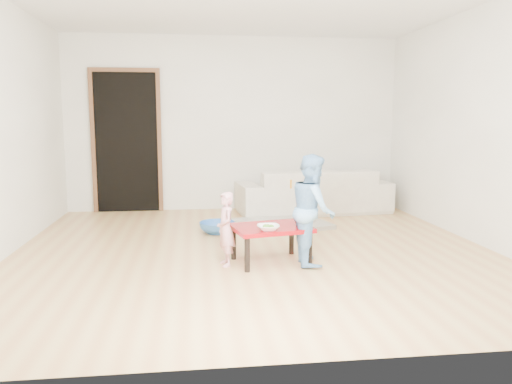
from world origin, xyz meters
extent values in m
cube|color=tan|center=(0.00, 0.00, 0.00)|extent=(5.00, 5.00, 0.01)
cube|color=white|center=(0.00, 2.50, 1.30)|extent=(5.00, 0.02, 2.60)
cube|color=white|center=(2.50, 0.00, 1.30)|extent=(0.02, 5.00, 2.60)
imported|color=silver|center=(1.13, 2.05, 0.32)|extent=(2.29, 1.07, 0.65)
cube|color=orange|center=(0.84, 1.84, 0.49)|extent=(0.58, 0.55, 0.13)
imported|color=white|center=(0.06, -0.67, 0.39)|extent=(0.21, 0.21, 0.05)
imported|color=#DD6573|center=(-0.33, -0.53, 0.35)|extent=(0.21, 0.28, 0.70)
imported|color=#5892CD|center=(0.50, -0.56, 0.53)|extent=(0.43, 0.53, 1.05)
imported|color=#326DBF|center=(-0.35, 0.84, 0.07)|extent=(0.43, 0.43, 0.14)
camera|label=1|loc=(-0.61, -5.11, 1.37)|focal=35.00mm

